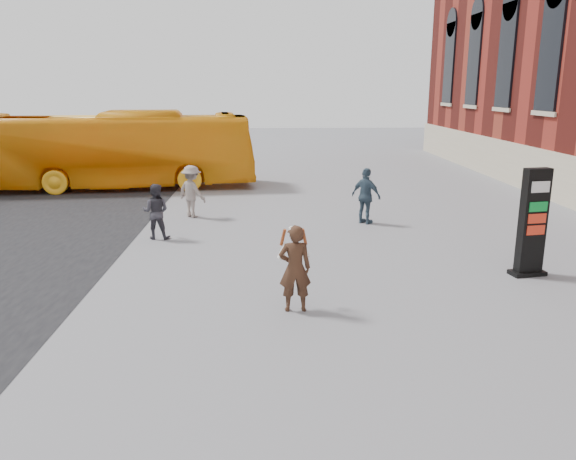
{
  "coord_description": "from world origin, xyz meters",
  "views": [
    {
      "loc": [
        -1.29,
        -9.68,
        4.12
      ],
      "look_at": [
        -0.86,
        1.29,
        1.33
      ],
      "focal_mm": 35.0,
      "sensor_mm": 36.0,
      "label": 1
    }
  ],
  "objects_px": {
    "info_pylon": "(533,223)",
    "pedestrian_a": "(156,211)",
    "pedestrian_c": "(366,196)",
    "woman": "(295,267)",
    "pedestrian_b": "(192,191)",
    "bus": "(116,150)"
  },
  "relations": [
    {
      "from": "woman",
      "to": "pedestrian_a",
      "type": "distance_m",
      "value": 6.49
    },
    {
      "from": "pedestrian_c",
      "to": "info_pylon",
      "type": "bearing_deg",
      "value": 162.38
    },
    {
      "from": "info_pylon",
      "to": "pedestrian_b",
      "type": "distance_m",
      "value": 10.37
    },
    {
      "from": "info_pylon",
      "to": "woman",
      "type": "xyz_separation_m",
      "value": [
        -5.38,
        -1.87,
        -0.36
      ]
    },
    {
      "from": "pedestrian_a",
      "to": "pedestrian_b",
      "type": "xyz_separation_m",
      "value": [
        0.66,
        2.67,
        0.07
      ]
    },
    {
      "from": "info_pylon",
      "to": "pedestrian_c",
      "type": "relative_size",
      "value": 1.4
    },
    {
      "from": "pedestrian_a",
      "to": "pedestrian_c",
      "type": "relative_size",
      "value": 0.89
    },
    {
      "from": "pedestrian_c",
      "to": "pedestrian_b",
      "type": "bearing_deg",
      "value": 31.98
    },
    {
      "from": "info_pylon",
      "to": "pedestrian_c",
      "type": "height_order",
      "value": "info_pylon"
    },
    {
      "from": "info_pylon",
      "to": "pedestrian_b",
      "type": "relative_size",
      "value": 1.43
    },
    {
      "from": "woman",
      "to": "pedestrian_b",
      "type": "xyz_separation_m",
      "value": [
        -2.94,
        8.06,
        -0.01
      ]
    },
    {
      "from": "pedestrian_b",
      "to": "info_pylon",
      "type": "bearing_deg",
      "value": -177.43
    },
    {
      "from": "woman",
      "to": "pedestrian_c",
      "type": "height_order",
      "value": "pedestrian_c"
    },
    {
      "from": "bus",
      "to": "woman",
      "type": "bearing_deg",
      "value": -159.39
    },
    {
      "from": "bus",
      "to": "pedestrian_c",
      "type": "relative_size",
      "value": 6.6
    },
    {
      "from": "woman",
      "to": "pedestrian_c",
      "type": "xyz_separation_m",
      "value": [
        2.56,
        6.95,
        0.01
      ]
    },
    {
      "from": "woman",
      "to": "pedestrian_a",
      "type": "xyz_separation_m",
      "value": [
        -3.6,
        5.39,
        -0.08
      ]
    },
    {
      "from": "bus",
      "to": "pedestrian_b",
      "type": "height_order",
      "value": "bus"
    },
    {
      "from": "info_pylon",
      "to": "pedestrian_a",
      "type": "xyz_separation_m",
      "value": [
        -8.98,
        3.52,
        -0.44
      ]
    },
    {
      "from": "pedestrian_b",
      "to": "pedestrian_c",
      "type": "bearing_deg",
      "value": -152.18
    },
    {
      "from": "info_pylon",
      "to": "pedestrian_b",
      "type": "height_order",
      "value": "info_pylon"
    },
    {
      "from": "info_pylon",
      "to": "pedestrian_b",
      "type": "bearing_deg",
      "value": 132.82
    }
  ]
}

